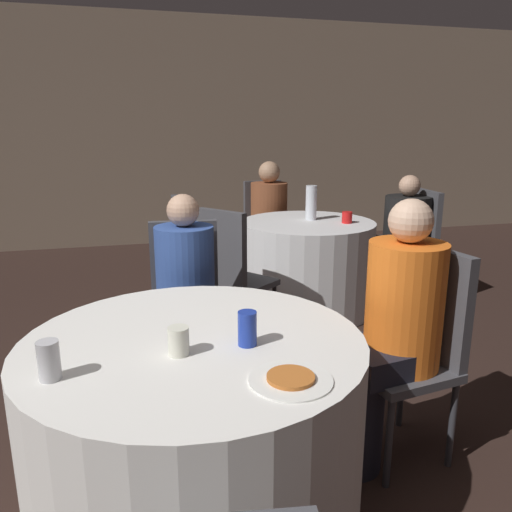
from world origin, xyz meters
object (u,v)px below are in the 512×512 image
object	(u,v)px
chair_near_east	(419,337)
person_blue_shirt	(187,303)
chair_far_west	(189,249)
chair_far_north	(265,222)
pizza_plate_near	(291,379)
chair_near_north	(186,293)
table_far	(307,266)
soda_can_blue	(247,329)
person_black_shirt	(398,238)
person_orange_shirt	(389,336)
chair_far_east	(416,238)
person_floral_shirt	(271,222)
chair_far_southwest	(230,268)
table_near	(197,430)
bottle_far	(311,203)
soda_can_silver	(49,360)

from	to	relation	value
chair_near_east	person_blue_shirt	distance (m)	1.18
chair_far_west	chair_far_north	world-z (taller)	same
chair_near_east	pizza_plate_near	bearing A→B (deg)	115.46
chair_near_north	chair_far_west	xyz separation A→B (m)	(0.15, 1.04, 0.00)
table_far	soda_can_blue	xyz separation A→B (m)	(-1.02, -2.15, 0.43)
chair_far_west	pizza_plate_near	size ratio (longest dim) A/B	3.78
chair_far_north	person_black_shirt	distance (m)	1.34
chair_far_west	soda_can_blue	size ratio (longest dim) A/B	7.89
person_blue_shirt	person_orange_shirt	size ratio (longest dim) A/B	0.95
person_blue_shirt	soda_can_blue	distance (m)	0.99
chair_near_north	chair_far_east	distance (m)	2.27
chair_near_east	person_floral_shirt	xyz separation A→B (m)	(0.10, 2.69, 0.03)
chair_far_southwest	pizza_plate_near	world-z (taller)	chair_far_southwest
chair_far_west	chair_far_east	world-z (taller)	same
chair_near_north	chair_far_west	bearing A→B (deg)	-93.09
table_far	chair_near_east	size ratio (longest dim) A/B	1.12
table_near	soda_can_blue	xyz separation A→B (m)	(0.18, -0.09, 0.43)
chair_far_east	person_black_shirt	distance (m)	0.16
chair_near_north	chair_far_east	xyz separation A→B (m)	(2.06, 0.96, 0.00)
person_blue_shirt	person_floral_shirt	size ratio (longest dim) A/B	0.98
chair_far_southwest	bottle_far	bearing A→B (deg)	91.38
table_far	pizza_plate_near	world-z (taller)	pizza_plate_near
chair_far_east	soda_can_blue	bearing A→B (deg)	140.24
person_orange_shirt	chair_near_north	bearing A→B (deg)	31.84
pizza_plate_near	bottle_far	world-z (taller)	bottle_far
chair_near_east	chair_far_east	distance (m)	2.15
chair_far_east	person_floral_shirt	world-z (taller)	person_floral_shirt
table_near	chair_near_north	world-z (taller)	chair_near_north
soda_can_blue	bottle_far	xyz separation A→B (m)	(1.07, 2.22, 0.08)
soda_can_blue	table_far	bearing A→B (deg)	64.65
person_floral_shirt	soda_can_silver	world-z (taller)	person_floral_shirt
chair_near_north	chair_far_north	world-z (taller)	same
table_far	bottle_far	world-z (taller)	bottle_far
person_floral_shirt	chair_far_east	bearing A→B (deg)	135.15
chair_near_north	person_blue_shirt	world-z (taller)	person_blue_shirt
table_near	pizza_plate_near	bearing A→B (deg)	-57.29
chair_far_east	pizza_plate_near	world-z (taller)	chair_far_east
chair_near_north	chair_far_north	distance (m)	2.22
chair_near_east	chair_far_east	world-z (taller)	same
chair_near_north	person_blue_shirt	bearing A→B (deg)	90.00
chair_far_east	soda_can_silver	xyz separation A→B (m)	(-2.61, -2.17, 0.23)
soda_can_silver	soda_can_blue	world-z (taller)	same
chair_far_north	soda_can_blue	world-z (taller)	chair_far_north
chair_far_north	person_floral_shirt	bearing A→B (deg)	90.00
chair_far_north	person_black_shirt	world-z (taller)	person_black_shirt
chair_far_north	person_blue_shirt	size ratio (longest dim) A/B	0.85
chair_far_north	soda_can_silver	xyz separation A→B (m)	(-1.56, -3.19, 0.23)
chair_far_west	chair_far_southwest	size ratio (longest dim) A/B	1.00
chair_far_east	chair_far_southwest	bearing A→B (deg)	110.69
chair_far_east	person_floral_shirt	size ratio (longest dim) A/B	0.83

